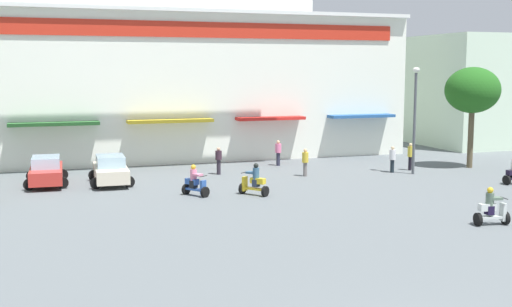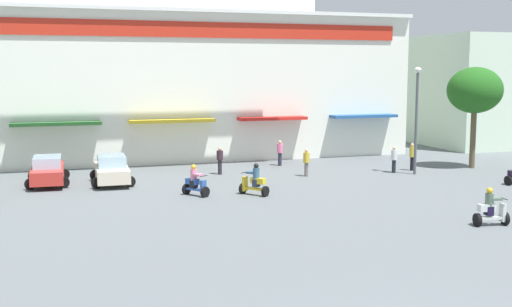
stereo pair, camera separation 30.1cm
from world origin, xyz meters
name	(u,v)px [view 1 (the left image)]	position (x,y,z in m)	size (l,w,h in m)	color
ground_plane	(250,224)	(0.00, 13.00, 0.00)	(128.00, 128.00, 0.00)	#585F61
colonial_building	(152,35)	(0.00, 35.53, 8.62)	(34.78, 15.17, 20.15)	white
flank_building_right	(491,90)	(28.50, 34.42, 4.44)	(13.54, 11.15, 8.87)	silver
plaza_tree_1	(473,91)	(17.80, 22.79, 4.84)	(3.54, 3.10, 6.31)	brown
parked_car_0	(46,171)	(-7.59, 24.90, 0.76)	(2.35, 4.54, 1.53)	#B52E27
parked_car_1	(111,170)	(-4.29, 24.08, 0.77)	(2.38, 4.36, 1.55)	beige
scooter_rider_1	(492,209)	(9.06, 9.78, 0.65)	(1.39, 0.71, 1.54)	black
scooter_rider_2	(195,183)	(-0.73, 19.39, 0.63)	(1.21, 1.45, 1.55)	black
scooter_rider_3	(254,182)	(2.07, 18.61, 0.66)	(1.32, 1.50, 1.60)	black
pedestrian_0	(219,159)	(2.07, 25.27, 0.91)	(0.48, 0.48, 1.62)	#2A242E
pedestrian_1	(392,158)	(12.16, 22.63, 0.90)	(0.43, 0.43, 1.60)	#1A242A
pedestrian_2	(305,161)	(6.66, 23.05, 0.91)	(0.39, 0.39, 1.61)	slate
pedestrian_3	(410,155)	(13.65, 23.07, 0.97)	(0.34, 0.34, 1.68)	black
pedestrian_4	(278,151)	(6.64, 27.43, 0.92)	(0.47, 0.47, 1.64)	#29293B
streetlamp_near	(415,112)	(13.05, 21.76, 3.70)	(0.40, 0.40, 6.28)	#474C51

